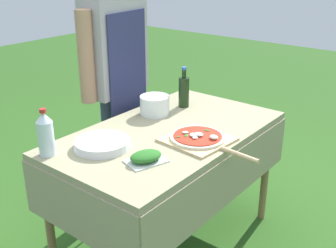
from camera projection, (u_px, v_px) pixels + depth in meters
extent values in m
plane|color=#2D5B1E|center=(168.00, 243.00, 2.55)|extent=(12.00, 12.00, 0.00)
cube|color=gray|center=(168.00, 134.00, 2.27)|extent=(1.30, 0.75, 0.04)
cube|color=gray|center=(228.00, 181.00, 2.11)|extent=(1.30, 0.01, 0.28)
cube|color=gray|center=(119.00, 142.00, 2.55)|extent=(1.30, 0.01, 0.28)
cube|color=gray|center=(76.00, 213.00, 1.86)|extent=(0.01, 0.75, 0.28)
cube|color=gray|center=(229.00, 125.00, 2.81)|extent=(0.01, 0.75, 0.28)
cylinder|color=olive|center=(266.00, 170.00, 2.66)|extent=(0.05, 0.05, 0.70)
cylinder|color=olive|center=(49.00, 220.00, 2.17)|extent=(0.05, 0.05, 0.70)
cylinder|color=olive|center=(185.00, 144.00, 3.02)|extent=(0.05, 0.05, 0.70)
cylinder|color=#333D56|center=(127.00, 144.00, 2.91)|extent=(0.12, 0.12, 0.80)
cylinder|color=#333D56|center=(112.00, 152.00, 2.79)|extent=(0.12, 0.12, 0.80)
cube|color=#99999E|center=(115.00, 45.00, 2.59)|extent=(0.45, 0.22, 0.60)
cube|color=navy|center=(129.00, 83.00, 2.62)|extent=(0.35, 0.04, 0.87)
cylinder|color=#A37A5B|center=(140.00, 43.00, 2.79)|extent=(0.09, 0.09, 0.53)
cylinder|color=#A37A5B|center=(86.00, 57.00, 2.40)|extent=(0.09, 0.09, 0.53)
cube|color=#D1B27F|center=(197.00, 139.00, 2.15)|extent=(0.33, 0.33, 0.01)
cylinder|color=#D1B27F|center=(240.00, 155.00, 1.98)|extent=(0.04, 0.21, 0.02)
cylinder|color=beige|center=(198.00, 137.00, 2.14)|extent=(0.28, 0.28, 0.01)
cylinder|color=red|center=(198.00, 136.00, 2.14)|extent=(0.25, 0.25, 0.00)
ellipsoid|color=white|center=(199.00, 134.00, 2.13)|extent=(0.05, 0.05, 0.02)
ellipsoid|color=white|center=(214.00, 137.00, 2.09)|extent=(0.06, 0.06, 0.02)
ellipsoid|color=white|center=(195.00, 138.00, 2.10)|extent=(0.04, 0.03, 0.01)
ellipsoid|color=white|center=(185.00, 132.00, 2.16)|extent=(0.04, 0.04, 0.01)
ellipsoid|color=white|center=(193.00, 135.00, 2.13)|extent=(0.06, 0.06, 0.01)
ellipsoid|color=white|center=(197.00, 134.00, 2.14)|extent=(0.04, 0.04, 0.01)
ellipsoid|color=#286B23|center=(207.00, 130.00, 2.19)|extent=(0.02, 0.04, 0.00)
ellipsoid|color=#286B23|center=(178.00, 137.00, 2.12)|extent=(0.03, 0.03, 0.00)
ellipsoid|color=#286B23|center=(186.00, 135.00, 2.13)|extent=(0.04, 0.03, 0.00)
ellipsoid|color=#286B23|center=(186.00, 132.00, 2.17)|extent=(0.03, 0.04, 0.00)
cylinder|color=black|center=(184.00, 92.00, 2.59)|extent=(0.07, 0.07, 0.18)
cylinder|color=black|center=(184.00, 74.00, 2.54)|extent=(0.03, 0.03, 0.05)
cylinder|color=#335BB2|center=(184.00, 68.00, 2.53)|extent=(0.03, 0.03, 0.02)
cylinder|color=silver|center=(46.00, 138.00, 1.97)|extent=(0.08, 0.08, 0.17)
cone|color=silver|center=(43.00, 117.00, 1.93)|extent=(0.08, 0.08, 0.05)
cylinder|color=#B22823|center=(43.00, 111.00, 1.91)|extent=(0.03, 0.03, 0.02)
cube|color=silver|center=(146.00, 161.00, 1.93)|extent=(0.21, 0.18, 0.01)
ellipsoid|color=#286B23|center=(146.00, 156.00, 1.92)|extent=(0.18, 0.15, 0.04)
cylinder|color=silver|center=(155.00, 105.00, 2.48)|extent=(0.17, 0.17, 0.11)
cylinder|color=white|center=(102.00, 147.00, 2.07)|extent=(0.28, 0.28, 0.00)
cylinder|color=white|center=(102.00, 146.00, 2.07)|extent=(0.28, 0.28, 0.00)
cylinder|color=white|center=(102.00, 145.00, 2.07)|extent=(0.28, 0.28, 0.00)
cylinder|color=white|center=(102.00, 144.00, 2.07)|extent=(0.27, 0.27, 0.00)
cylinder|color=white|center=(102.00, 143.00, 2.07)|extent=(0.27, 0.27, 0.00)
cylinder|color=white|center=(102.00, 142.00, 2.06)|extent=(0.27, 0.27, 0.00)
cylinder|color=white|center=(102.00, 141.00, 2.06)|extent=(0.27, 0.27, 0.00)
cylinder|color=white|center=(102.00, 140.00, 2.06)|extent=(0.27, 0.27, 0.00)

